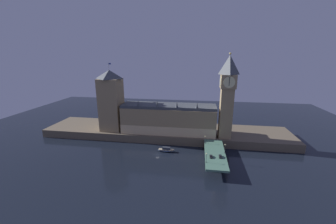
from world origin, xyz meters
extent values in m
plane|color=black|center=(0.00, 0.00, 0.00)|extent=(400.00, 400.00, 0.00)
cube|color=brown|center=(0.00, 39.00, 3.43)|extent=(220.00, 42.00, 6.85)
cube|color=#9E845B|center=(3.74, 31.27, 17.94)|extent=(79.94, 21.55, 22.16)
cube|color=beige|center=(3.74, 20.38, 10.84)|extent=(79.94, 0.20, 7.98)
cube|color=#42474C|center=(3.74, 31.27, 30.22)|extent=(79.94, 19.83, 2.40)
cone|color=#42474C|center=(-20.24, 22.12, 33.86)|extent=(2.40, 2.40, 4.88)
cone|color=#42474C|center=(-4.25, 22.12, 33.86)|extent=(2.40, 2.40, 4.88)
cone|color=#42474C|center=(11.74, 22.12, 33.86)|extent=(2.40, 2.40, 4.88)
cone|color=#42474C|center=(27.73, 22.12, 33.86)|extent=(2.40, 2.40, 4.88)
cube|color=#9E845B|center=(50.90, 26.38, 27.08)|extent=(9.77, 9.77, 40.46)
cube|color=#9E845B|center=(50.90, 26.38, 52.59)|extent=(11.53, 11.53, 10.56)
cylinder|color=beige|center=(50.90, 20.50, 52.59)|extent=(8.62, 0.25, 8.62)
cylinder|color=beige|center=(50.90, 32.27, 52.59)|extent=(8.62, 0.25, 8.62)
cylinder|color=beige|center=(56.79, 26.38, 52.59)|extent=(0.25, 8.62, 8.62)
cylinder|color=beige|center=(45.01, 26.38, 52.59)|extent=(0.25, 8.62, 8.62)
cube|color=black|center=(50.90, 20.31, 53.24)|extent=(0.36, 0.10, 6.46)
pyramid|color=#42474C|center=(50.90, 26.38, 65.11)|extent=(11.53, 11.53, 14.48)
sphere|color=gold|center=(50.90, 26.38, 73.15)|extent=(1.60, 1.60, 1.60)
cube|color=#9E845B|center=(-47.42, 30.39, 29.77)|extent=(17.78, 17.78, 45.84)
pyramid|color=#42474C|center=(-47.42, 30.39, 56.37)|extent=(18.14, 18.14, 7.36)
cylinder|color=#99999E|center=(-47.42, 30.39, 63.05)|extent=(0.24, 0.24, 6.00)
cube|color=navy|center=(-46.32, 30.39, 65.15)|extent=(2.00, 0.08, 1.20)
cube|color=#4C7560|center=(41.51, -5.00, 6.48)|extent=(13.76, 46.00, 1.40)
cube|color=brown|center=(41.51, -16.50, 2.89)|extent=(11.70, 3.20, 5.78)
cube|color=brown|center=(41.51, -5.00, 2.89)|extent=(11.70, 3.20, 5.78)
cube|color=brown|center=(41.51, 6.50, 2.89)|extent=(11.70, 3.20, 5.78)
cube|color=black|center=(38.48, -12.29, 7.71)|extent=(1.73, 4.19, 0.70)
cube|color=black|center=(38.48, -12.29, 8.28)|extent=(1.42, 1.88, 0.45)
cylinder|color=black|center=(37.66, -10.99, 7.50)|extent=(0.22, 0.64, 0.64)
cylinder|color=black|center=(39.31, -10.99, 7.50)|extent=(0.22, 0.64, 0.64)
cylinder|color=black|center=(37.66, -13.59, 7.50)|extent=(0.22, 0.64, 0.64)
cylinder|color=black|center=(39.31, -13.59, 7.50)|extent=(0.22, 0.64, 0.64)
cube|color=black|center=(44.54, -11.42, 7.77)|extent=(1.81, 4.22, 0.83)
cube|color=black|center=(44.54, -11.42, 8.41)|extent=(1.48, 1.90, 0.45)
cylinder|color=black|center=(45.40, -12.72, 7.50)|extent=(0.22, 0.64, 0.64)
cylinder|color=black|center=(43.68, -12.72, 7.50)|extent=(0.22, 0.64, 0.64)
cylinder|color=black|center=(45.40, -10.11, 7.50)|extent=(0.22, 0.64, 0.64)
cylinder|color=black|center=(43.68, -10.11, 7.50)|extent=(0.22, 0.64, 0.64)
cylinder|color=#2D3333|center=(35.06, -19.72, 7.43)|extent=(0.56, 0.56, 0.50)
cylinder|color=#2D3333|center=(35.06, -19.72, 10.17)|extent=(0.18, 0.18, 4.99)
sphere|color=#F9E5A3|center=(35.06, -19.72, 13.22)|extent=(0.60, 0.60, 0.60)
sphere|color=#F9E5A3|center=(34.61, -19.72, 12.87)|extent=(0.44, 0.44, 0.44)
sphere|color=#F9E5A3|center=(35.51, -19.72, 12.87)|extent=(0.44, 0.44, 0.44)
cylinder|color=#2D3333|center=(47.97, -5.00, 7.43)|extent=(0.56, 0.56, 0.50)
cylinder|color=#2D3333|center=(47.97, -5.00, 10.38)|extent=(0.18, 0.18, 5.41)
sphere|color=#F9E5A3|center=(47.97, -5.00, 13.64)|extent=(0.60, 0.60, 0.60)
sphere|color=#F9E5A3|center=(47.52, -5.00, 13.29)|extent=(0.44, 0.44, 0.44)
sphere|color=#F9E5A3|center=(48.42, -5.00, 13.29)|extent=(0.44, 0.44, 0.44)
cylinder|color=#2D3333|center=(35.06, 9.72, 7.43)|extent=(0.56, 0.56, 0.50)
cylinder|color=#2D3333|center=(35.06, 9.72, 10.01)|extent=(0.18, 0.18, 4.65)
sphere|color=#F9E5A3|center=(35.06, 9.72, 12.88)|extent=(0.60, 0.60, 0.60)
sphere|color=#F9E5A3|center=(34.61, 9.72, 12.53)|extent=(0.44, 0.44, 0.44)
sphere|color=#F9E5A3|center=(35.51, 9.72, 12.53)|extent=(0.44, 0.44, 0.44)
ellipsoid|color=#1E2842|center=(5.80, 5.74, 0.95)|extent=(13.58, 4.19, 1.89)
cube|color=tan|center=(5.80, 5.74, 1.81)|extent=(11.94, 3.37, 0.24)
cube|color=#2D333D|center=(5.80, 5.74, 2.88)|extent=(6.13, 2.54, 1.89)
camera|label=1|loc=(28.95, -137.59, 71.39)|focal=22.00mm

